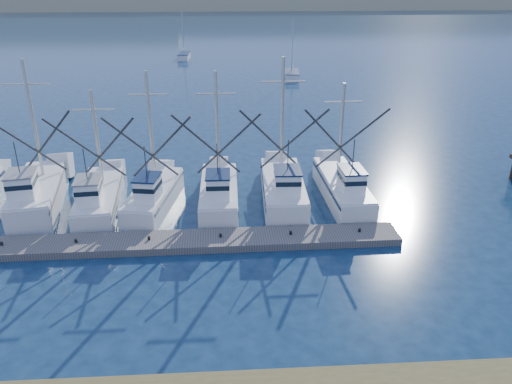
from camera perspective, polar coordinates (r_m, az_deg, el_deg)
ground at (r=23.19m, az=3.86°, el=-13.90°), size 500.00×500.00×0.00m
floating_dock at (r=29.13m, az=-16.00°, el=-5.77°), size 32.41×2.62×0.43m
trawler_fleet at (r=33.22m, az=-14.42°, el=-0.31°), size 30.91×8.57×9.35m
sailboat_near at (r=73.74m, az=4.11°, el=13.23°), size 2.38×5.42×8.10m
sailboat_far at (r=91.28m, az=-8.22°, el=15.15°), size 1.98×5.20×8.10m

